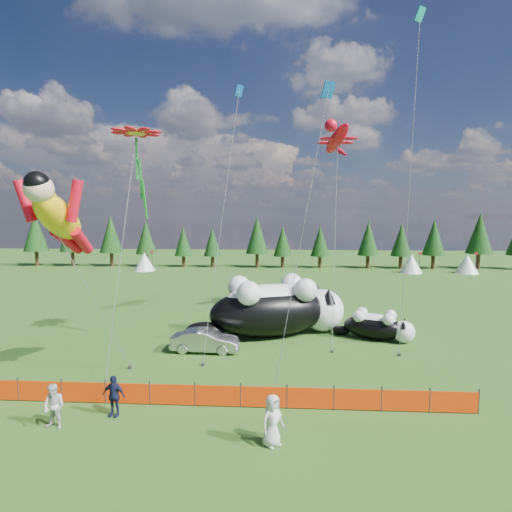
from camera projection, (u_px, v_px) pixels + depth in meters
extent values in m
plane|color=#15380A|center=(227.00, 379.00, 20.34)|extent=(160.00, 160.00, 0.00)
cylinder|color=#262626|center=(18.00, 389.00, 17.84)|extent=(0.06, 0.06, 1.10)
cylinder|color=#262626|center=(62.00, 390.00, 17.72)|extent=(0.06, 0.06, 1.10)
cylinder|color=#262626|center=(105.00, 392.00, 17.60)|extent=(0.06, 0.06, 1.10)
cylinder|color=#262626|center=(150.00, 393.00, 17.49)|extent=(0.06, 0.06, 1.10)
cylinder|color=#262626|center=(195.00, 394.00, 17.37)|extent=(0.06, 0.06, 1.10)
cylinder|color=#262626|center=(241.00, 395.00, 17.25)|extent=(0.06, 0.06, 1.10)
cylinder|color=#262626|center=(287.00, 396.00, 17.13)|extent=(0.06, 0.06, 1.10)
cylinder|color=#262626|center=(334.00, 398.00, 17.01)|extent=(0.06, 0.06, 1.10)
cylinder|color=#262626|center=(381.00, 399.00, 16.89)|extent=(0.06, 0.06, 1.10)
cylinder|color=#262626|center=(430.00, 400.00, 16.78)|extent=(0.06, 0.06, 1.10)
cylinder|color=#262626|center=(479.00, 402.00, 16.66)|extent=(0.06, 0.06, 1.10)
cube|color=#F53605|center=(40.00, 391.00, 17.79)|extent=(2.00, 0.04, 0.90)
cube|color=#F53605|center=(84.00, 392.00, 17.67)|extent=(2.00, 0.04, 0.90)
cube|color=#F53605|center=(128.00, 393.00, 17.55)|extent=(2.00, 0.04, 0.90)
cube|color=#F53605|center=(172.00, 394.00, 17.43)|extent=(2.00, 0.04, 0.90)
cube|color=#F53605|center=(218.00, 396.00, 17.31)|extent=(2.00, 0.04, 0.90)
cube|color=#F53605|center=(264.00, 397.00, 17.20)|extent=(2.00, 0.04, 0.90)
cube|color=#F53605|center=(310.00, 398.00, 17.08)|extent=(2.00, 0.04, 0.90)
cube|color=#F53605|center=(358.00, 399.00, 16.96)|extent=(2.00, 0.04, 0.90)
cube|color=#F53605|center=(405.00, 401.00, 16.84)|extent=(2.00, 0.04, 0.90)
cube|color=#F53605|center=(454.00, 402.00, 16.72)|extent=(2.00, 0.04, 0.90)
ellipsoid|color=black|center=(270.00, 311.00, 27.61)|extent=(9.41, 6.73, 3.42)
ellipsoid|color=white|center=(270.00, 299.00, 27.53)|extent=(7.05, 4.93, 2.09)
sphere|color=white|center=(322.00, 310.00, 28.79)|extent=(3.04, 3.04, 3.04)
sphere|color=#D15151|center=(338.00, 309.00, 29.17)|extent=(0.43, 0.43, 0.43)
ellipsoid|color=black|center=(205.00, 332.00, 26.38)|extent=(2.96, 2.18, 1.33)
cone|color=black|center=(329.00, 296.00, 27.81)|extent=(1.06, 1.06, 1.06)
cone|color=black|center=(317.00, 291.00, 29.54)|extent=(1.06, 1.06, 1.06)
sphere|color=white|center=(292.00, 284.00, 29.24)|extent=(1.60, 1.60, 1.60)
sphere|color=white|center=(306.00, 290.00, 26.89)|extent=(1.60, 1.60, 1.60)
sphere|color=white|center=(239.00, 287.00, 28.07)|extent=(1.60, 1.60, 1.60)
sphere|color=white|center=(249.00, 293.00, 25.72)|extent=(1.60, 1.60, 1.60)
ellipsoid|color=black|center=(374.00, 327.00, 26.94)|extent=(4.50, 3.30, 1.63)
ellipsoid|color=white|center=(374.00, 321.00, 26.90)|extent=(3.37, 2.42, 1.00)
sphere|color=white|center=(404.00, 332.00, 26.14)|extent=(1.45, 1.45, 1.45)
sphere|color=#D15151|center=(414.00, 333.00, 25.87)|extent=(0.20, 0.20, 0.20)
ellipsoid|color=black|center=(341.00, 330.00, 27.92)|extent=(1.42, 1.07, 0.64)
cone|color=black|center=(403.00, 325.00, 25.69)|extent=(0.51, 0.51, 0.51)
cone|color=black|center=(405.00, 322.00, 26.47)|extent=(0.51, 0.51, 0.51)
sphere|color=white|center=(391.00, 315.00, 26.97)|extent=(0.76, 0.76, 0.76)
sphere|color=white|center=(388.00, 319.00, 25.91)|extent=(0.76, 0.76, 0.76)
sphere|color=white|center=(362.00, 313.00, 27.79)|extent=(0.76, 0.76, 0.76)
sphere|color=white|center=(359.00, 316.00, 26.72)|extent=(0.76, 0.76, 0.76)
imported|color=#B3B3B8|center=(205.00, 341.00, 24.40)|extent=(4.20, 1.59, 1.37)
imported|color=silver|center=(54.00, 406.00, 15.52)|extent=(0.94, 0.67, 1.76)
imported|color=#151A3A|center=(114.00, 396.00, 16.50)|extent=(1.08, 0.68, 1.73)
imported|color=silver|center=(272.00, 420.00, 14.34)|extent=(1.09, 1.07, 1.89)
cylinder|color=#595959|center=(97.00, 298.00, 20.06)|extent=(0.03, 0.03, 8.73)
cube|color=#262626|center=(130.00, 367.00, 21.70)|extent=(0.15, 0.15, 0.16)
cylinder|color=#595959|center=(335.00, 233.00, 27.29)|extent=(0.03, 0.03, 15.89)
cube|color=#262626|center=(332.00, 351.00, 24.28)|extent=(0.15, 0.15, 0.16)
cylinder|color=#595959|center=(122.00, 248.00, 20.88)|extent=(0.03, 0.03, 13.92)
cube|color=#262626|center=(104.00, 389.00, 18.94)|extent=(0.15, 0.15, 0.16)
cube|color=#1A922E|center=(137.00, 179.00, 23.09)|extent=(0.21, 0.21, 4.66)
cylinder|color=#595959|center=(222.00, 221.00, 23.06)|extent=(0.03, 0.03, 16.14)
cube|color=#262626|center=(203.00, 364.00, 22.12)|extent=(0.15, 0.15, 0.16)
cylinder|color=#595959|center=(410.00, 179.00, 24.29)|extent=(0.03, 0.03, 21.06)
cube|color=#262626|center=(399.00, 355.00, 23.66)|extent=(0.15, 0.15, 0.16)
cylinder|color=#595959|center=(301.00, 241.00, 18.42)|extent=(0.03, 0.03, 14.19)
cube|color=#262626|center=(274.00, 393.00, 18.51)|extent=(0.15, 0.15, 0.16)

